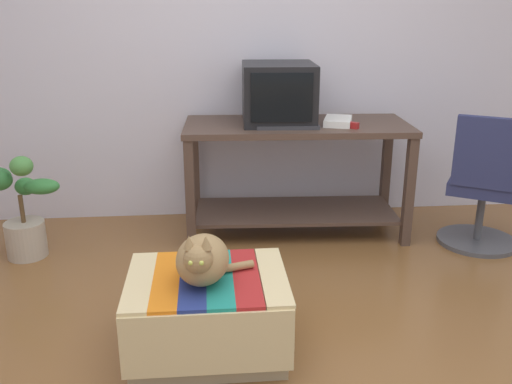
% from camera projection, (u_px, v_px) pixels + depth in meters
% --- Properties ---
extents(ground_plane, '(14.00, 14.00, 0.00)m').
position_uv_depth(ground_plane, '(278.00, 372.00, 2.45)').
color(ground_plane, brown).
extents(back_wall, '(8.00, 0.10, 2.60)m').
position_uv_depth(back_wall, '(244.00, 38.00, 3.97)').
color(back_wall, silver).
rests_on(back_wall, ground_plane).
extents(desk, '(1.53, 0.71, 0.77)m').
position_uv_depth(desk, '(296.00, 159.00, 3.82)').
color(desk, '#4C382D').
rests_on(desk, ground_plane).
extents(tv_monitor, '(0.49, 0.54, 0.39)m').
position_uv_depth(tv_monitor, '(278.00, 94.00, 3.71)').
color(tv_monitor, black).
rests_on(tv_monitor, desk).
extents(keyboard, '(0.41, 0.17, 0.02)m').
position_uv_depth(keyboard, '(288.00, 126.00, 3.59)').
color(keyboard, '#333338').
rests_on(keyboard, desk).
extents(book, '(0.24, 0.31, 0.04)m').
position_uv_depth(book, '(338.00, 121.00, 3.70)').
color(book, white).
rests_on(book, desk).
extents(ottoman_with_blanket, '(0.71, 0.58, 0.37)m').
position_uv_depth(ottoman_with_blanket, '(208.00, 314.00, 2.55)').
color(ottoman_with_blanket, tan).
rests_on(ottoman_with_blanket, ground_plane).
extents(cat, '(0.37, 0.36, 0.27)m').
position_uv_depth(cat, '(203.00, 259.00, 2.41)').
color(cat, '#9E7A4C').
rests_on(cat, ottoman_with_blanket).
extents(potted_plant, '(0.47, 0.31, 0.68)m').
position_uv_depth(potted_plant, '(22.00, 213.00, 3.48)').
color(potted_plant, '#B7A893').
rests_on(potted_plant, ground_plane).
extents(office_chair, '(0.58, 0.58, 0.89)m').
position_uv_depth(office_chair, '(483.00, 191.00, 3.61)').
color(office_chair, '#4C4C51').
rests_on(office_chair, ground_plane).
extents(stapler, '(0.10, 0.10, 0.04)m').
position_uv_depth(stapler, '(351.00, 125.00, 3.59)').
color(stapler, '#A31E1E').
rests_on(stapler, desk).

